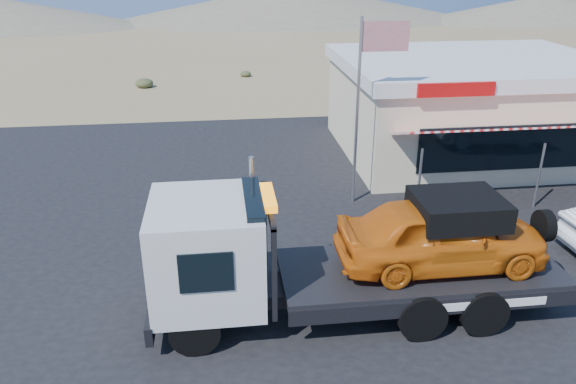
% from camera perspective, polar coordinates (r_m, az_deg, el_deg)
% --- Properties ---
extents(ground, '(120.00, 120.00, 0.00)m').
position_cam_1_polar(ground, '(14.59, -7.62, -9.18)').
color(ground, olive).
rests_on(ground, ground).
extents(asphalt_lot, '(32.00, 24.00, 0.02)m').
position_cam_1_polar(asphalt_lot, '(17.27, -1.01, -3.46)').
color(asphalt_lot, black).
rests_on(asphalt_lot, ground).
extents(tow_truck, '(9.22, 2.73, 3.08)m').
position_cam_1_polar(tow_truck, '(12.67, 6.12, -5.78)').
color(tow_truck, black).
rests_on(tow_truck, asphalt_lot).
extents(jerky_store, '(10.40, 9.97, 3.90)m').
position_cam_1_polar(jerky_store, '(24.30, 17.88, 8.39)').
color(jerky_store, beige).
rests_on(jerky_store, asphalt_lot).
extents(flagpole, '(1.55, 0.10, 6.00)m').
position_cam_1_polar(flagpole, '(17.90, 7.89, 10.10)').
color(flagpole, '#99999E').
rests_on(flagpole, asphalt_lot).
extents(distant_hills, '(126.00, 48.00, 4.20)m').
position_cam_1_polar(distant_hills, '(68.49, -16.48, 17.49)').
color(distant_hills, '#726B59').
rests_on(distant_hills, ground).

